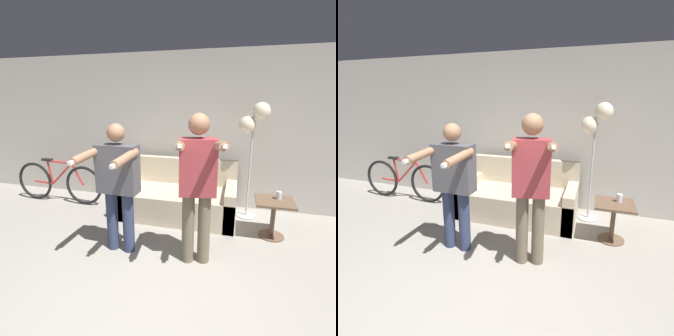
% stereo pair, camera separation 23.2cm
% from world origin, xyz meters
% --- Properties ---
extents(ground_plane, '(16.00, 16.00, 0.00)m').
position_xyz_m(ground_plane, '(0.00, 0.00, 0.00)').
color(ground_plane, gray).
extents(wall_back, '(10.00, 0.05, 2.60)m').
position_xyz_m(wall_back, '(0.00, 2.88, 1.30)').
color(wall_back, '#B7B2A8').
rests_on(wall_back, ground_plane).
extents(couch, '(1.82, 0.93, 0.87)m').
position_xyz_m(couch, '(-0.15, 2.29, 0.28)').
color(couch, beige).
rests_on(couch, ground_plane).
extents(person_left, '(0.57, 0.69, 1.57)m').
position_xyz_m(person_left, '(-0.61, 1.08, 0.91)').
color(person_left, '#2D3856').
rests_on(person_left, ground_plane).
extents(person_right, '(0.56, 0.74, 1.70)m').
position_xyz_m(person_right, '(0.33, 1.08, 0.99)').
color(person_right, '#6B604C').
rests_on(person_right, ground_plane).
extents(cat, '(0.40, 0.13, 0.17)m').
position_xyz_m(cat, '(0.01, 2.64, 0.95)').
color(cat, '#B7AD9E').
rests_on(cat, couch).
extents(floor_lamp, '(0.43, 0.30, 1.79)m').
position_xyz_m(floor_lamp, '(0.93, 2.51, 1.46)').
color(floor_lamp, '#B2B2B7').
rests_on(floor_lamp, ground_plane).
extents(side_table, '(0.49, 0.49, 0.53)m').
position_xyz_m(side_table, '(1.25, 1.93, 0.38)').
color(side_table, brown).
rests_on(side_table, ground_plane).
extents(cup, '(0.07, 0.07, 0.10)m').
position_xyz_m(cup, '(1.30, 1.99, 0.58)').
color(cup, silver).
rests_on(cup, side_table).
extents(bicycle, '(1.73, 0.07, 0.80)m').
position_xyz_m(bicycle, '(-2.37, 2.26, 0.37)').
color(bicycle, black).
rests_on(bicycle, ground_plane).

